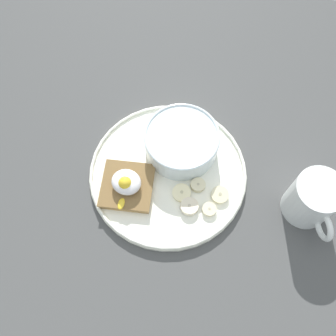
# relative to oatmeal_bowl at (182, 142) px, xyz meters

# --- Properties ---
(ground_plane) EXTENTS (1.20, 1.20, 0.02)m
(ground_plane) POSITION_rel_oatmeal_bowl_xyz_m (0.00, 0.06, -0.05)
(ground_plane) COLOR #474847
(ground_plane) RESTS_ON ground
(plate) EXTENTS (0.30, 0.30, 0.02)m
(plate) POSITION_rel_oatmeal_bowl_xyz_m (0.00, 0.06, -0.03)
(plate) COLOR white
(plate) RESTS_ON ground_plane
(oatmeal_bowl) EXTENTS (0.14, 0.14, 0.05)m
(oatmeal_bowl) POSITION_rel_oatmeal_bowl_xyz_m (0.00, 0.00, 0.00)
(oatmeal_bowl) COLOR white
(oatmeal_bowl) RESTS_ON plate
(toast_slice) EXTENTS (0.12, 0.12, 0.02)m
(toast_slice) POSITION_rel_oatmeal_bowl_xyz_m (0.05, 0.12, -0.02)
(toast_slice) COLOR brown
(toast_slice) RESTS_ON plate
(poached_egg) EXTENTS (0.06, 0.07, 0.03)m
(poached_egg) POSITION_rel_oatmeal_bowl_xyz_m (0.05, 0.12, 0.00)
(poached_egg) COLOR white
(poached_egg) RESTS_ON toast_slice
(banana_slice_front) EXTENTS (0.04, 0.04, 0.01)m
(banana_slice_front) POSITION_rel_oatmeal_bowl_xyz_m (-0.11, 0.06, -0.02)
(banana_slice_front) COLOR beige
(banana_slice_front) RESTS_ON plate
(banana_slice_left) EXTENTS (0.03, 0.03, 0.01)m
(banana_slice_left) POSITION_rel_oatmeal_bowl_xyz_m (-0.10, 0.09, -0.02)
(banana_slice_left) COLOR beige
(banana_slice_left) RESTS_ON plate
(banana_slice_back) EXTENTS (0.04, 0.04, 0.01)m
(banana_slice_back) POSITION_rel_oatmeal_bowl_xyz_m (-0.07, 0.10, -0.02)
(banana_slice_back) COLOR #F4E3C2
(banana_slice_back) RESTS_ON plate
(banana_slice_right) EXTENTS (0.03, 0.03, 0.01)m
(banana_slice_right) POSITION_rel_oatmeal_bowl_xyz_m (-0.06, 0.06, -0.02)
(banana_slice_right) COLOR beige
(banana_slice_right) RESTS_ON plate
(banana_slice_inner) EXTENTS (0.04, 0.04, 0.01)m
(banana_slice_inner) POSITION_rel_oatmeal_bowl_xyz_m (-0.04, 0.09, -0.02)
(banana_slice_inner) COLOR #F6E9B4
(banana_slice_inner) RESTS_ON plate
(coffee_mug) EXTENTS (0.09, 0.11, 0.10)m
(coffee_mug) POSITION_rel_oatmeal_bowl_xyz_m (-0.26, 0.01, 0.01)
(coffee_mug) COLOR white
(coffee_mug) RESTS_ON ground_plane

